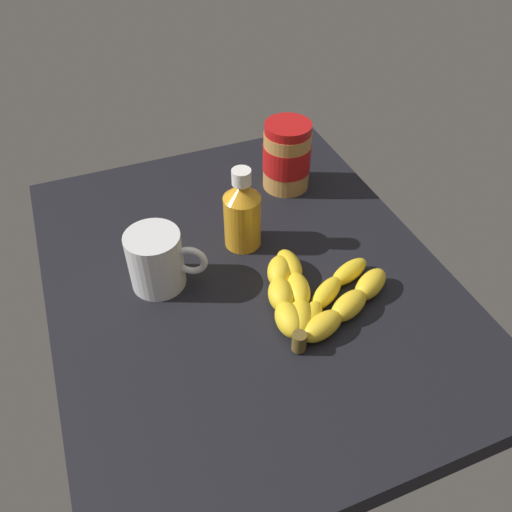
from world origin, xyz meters
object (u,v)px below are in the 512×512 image
banana_bunch (312,296)px  coffee_mug (157,260)px  honey_bottle (242,213)px  peanut_butter_jar (287,156)px

banana_bunch → coffee_mug: (12.73, 19.66, 3.02)cm
honey_bottle → peanut_butter_jar: bearing=-47.0°
peanut_butter_jar → coffee_mug: bearing=120.0°
coffee_mug → peanut_butter_jar: bearing=-60.0°
peanut_butter_jar → coffee_mug: 32.94cm
banana_bunch → peanut_butter_jar: peanut_butter_jar is taller
honey_bottle → coffee_mug: 15.68cm
peanut_butter_jar → honey_bottle: honey_bottle is taller
peanut_butter_jar → honey_bottle: (-12.48, 13.40, -0.01)cm
peanut_butter_jar → honey_bottle: size_ratio=0.90×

